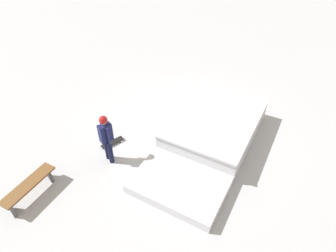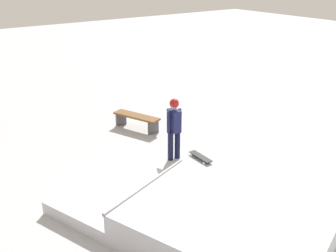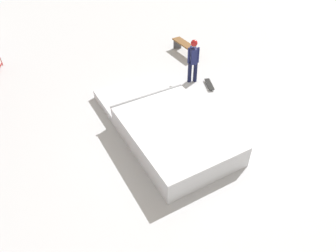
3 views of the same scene
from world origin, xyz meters
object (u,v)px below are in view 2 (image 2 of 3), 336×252
skater (174,125)px  park_bench (137,119)px  skateboard (201,157)px  skate_ramp (201,222)px

skater → park_bench: skater is taller
skater → skateboard: skater is taller
skateboard → skater: bearing=53.7°
skate_ramp → skater: (2.95, -1.53, 0.69)m
skate_ramp → skateboard: 3.28m
skater → skateboard: 1.18m
skateboard → park_bench: size_ratio=0.49×
skate_ramp → skateboard: (2.50, -2.11, -0.24)m
skate_ramp → park_bench: 5.62m
park_bench → skateboard: bearing=-174.0°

